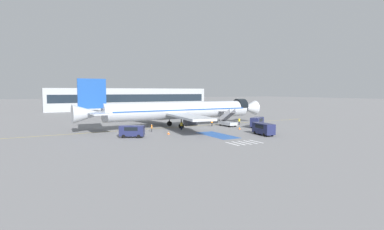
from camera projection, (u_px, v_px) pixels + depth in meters
ground_plane at (182, 126)px, 71.09m from camera, size 600.00×600.00×0.00m
apron_leadline_yellow at (182, 127)px, 70.14m from camera, size 80.18×2.58×0.01m
apron_stand_patch_blue at (217, 135)px, 56.67m from camera, size 4.06×10.25×0.01m
apron_walkway_bar_0 at (232, 144)px, 47.29m from camera, size 0.44×3.60×0.01m
apron_walkway_bar_1 at (238, 143)px, 47.85m from camera, size 0.44×3.60×0.01m
apron_walkway_bar_2 at (244, 143)px, 48.41m from camera, size 0.44×3.60×0.01m
apron_walkway_bar_3 at (250, 142)px, 48.97m from camera, size 0.44×3.60×0.01m
apron_walkway_bar_4 at (256, 141)px, 49.54m from camera, size 0.44×3.60×0.01m
airliner at (179, 110)px, 69.53m from camera, size 46.53×36.36×10.80m
boarding_stairs_forward at (228, 122)px, 71.08m from camera, size 2.34×5.28×4.25m
fuel_tanker at (120, 114)px, 85.90m from camera, size 3.37×10.06×3.66m
service_van_0 at (263, 128)px, 56.53m from camera, size 2.53×5.29×2.26m
service_van_1 at (132, 130)px, 53.77m from camera, size 4.68×3.68×2.15m
service_van_2 at (257, 122)px, 68.20m from camera, size 4.58×3.78×2.37m
ground_crew_0 at (212, 122)px, 70.67m from camera, size 0.49×0.38×1.76m
ground_crew_1 at (239, 121)px, 74.12m from camera, size 0.45×0.27×1.70m
ground_crew_2 at (152, 128)px, 60.90m from camera, size 0.31×0.47×1.61m
ground_crew_3 at (181, 125)px, 64.46m from camera, size 0.44×0.25×1.76m
traffic_cone_0 at (239, 128)px, 65.45m from camera, size 0.46×0.46×0.51m
traffic_cone_1 at (169, 133)px, 57.77m from camera, size 0.52×0.52×0.58m
terminal_building at (130, 99)px, 136.41m from camera, size 71.55×12.10×9.53m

